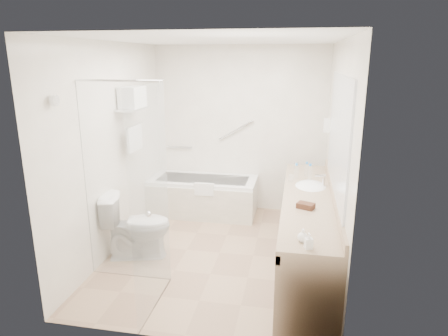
% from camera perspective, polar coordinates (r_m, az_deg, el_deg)
% --- Properties ---
extents(floor, '(3.20, 3.20, 0.00)m').
position_cam_1_polar(floor, '(5.01, -0.65, -12.00)').
color(floor, tan).
rests_on(floor, ground).
extents(ceiling, '(2.60, 3.20, 0.10)m').
position_cam_1_polar(ceiling, '(4.45, -0.75, 17.88)').
color(ceiling, silver).
rests_on(ceiling, wall_back).
extents(wall_back, '(2.60, 0.10, 2.50)m').
position_cam_1_polar(wall_back, '(6.12, 2.26, 5.47)').
color(wall_back, white).
rests_on(wall_back, ground).
extents(wall_front, '(2.60, 0.10, 2.50)m').
position_cam_1_polar(wall_front, '(3.09, -6.55, -4.81)').
color(wall_front, white).
rests_on(wall_front, ground).
extents(wall_left, '(0.10, 3.20, 2.50)m').
position_cam_1_polar(wall_left, '(4.99, -15.52, 2.60)').
color(wall_left, white).
rests_on(wall_left, ground).
extents(wall_right, '(0.10, 3.20, 2.50)m').
position_cam_1_polar(wall_right, '(4.51, 15.73, 1.24)').
color(wall_right, white).
rests_on(wall_right, ground).
extents(bathtub, '(1.60, 0.73, 0.59)m').
position_cam_1_polar(bathtub, '(6.12, -2.98, -4.00)').
color(bathtub, white).
rests_on(bathtub, floor).
extents(grab_bar_short, '(0.40, 0.03, 0.03)m').
position_cam_1_polar(grab_bar_short, '(6.34, -6.35, 2.98)').
color(grab_bar_short, silver).
rests_on(grab_bar_short, wall_back).
extents(grab_bar_long, '(0.53, 0.03, 0.33)m').
position_cam_1_polar(grab_bar_long, '(6.09, 1.73, 5.42)').
color(grab_bar_long, silver).
rests_on(grab_bar_long, wall_back).
extents(shower_enclosure, '(0.96, 0.91, 2.11)m').
position_cam_1_polar(shower_enclosure, '(3.95, -12.38, -3.30)').
color(shower_enclosure, silver).
rests_on(shower_enclosure, floor).
extents(towel_shelf, '(0.24, 0.55, 0.81)m').
position_cam_1_polar(towel_shelf, '(5.17, -12.91, 8.87)').
color(towel_shelf, silver).
rests_on(towel_shelf, wall_left).
extents(vanity_counter, '(0.55, 2.70, 0.95)m').
position_cam_1_polar(vanity_counter, '(4.53, 11.83, -6.53)').
color(vanity_counter, tan).
rests_on(vanity_counter, floor).
extents(sink, '(0.40, 0.52, 0.14)m').
position_cam_1_polar(sink, '(4.85, 12.25, -2.82)').
color(sink, white).
rests_on(sink, vanity_counter).
extents(faucet, '(0.03, 0.03, 0.14)m').
position_cam_1_polar(faucet, '(4.83, 14.04, -1.66)').
color(faucet, silver).
rests_on(faucet, vanity_counter).
extents(mirror, '(0.02, 2.00, 1.20)m').
position_cam_1_polar(mirror, '(4.30, 16.05, 4.64)').
color(mirror, silver).
rests_on(mirror, wall_right).
extents(hairdryer_unit, '(0.08, 0.10, 0.18)m').
position_cam_1_polar(hairdryer_unit, '(5.49, 14.49, 5.95)').
color(hairdryer_unit, white).
rests_on(hairdryer_unit, wall_right).
extents(toilet, '(0.88, 0.64, 0.78)m').
position_cam_1_polar(toilet, '(4.89, -12.33, -8.07)').
color(toilet, white).
rests_on(toilet, floor).
extents(amenity_basket, '(0.20, 0.17, 0.06)m').
position_cam_1_polar(amenity_basket, '(4.11, 11.60, -5.30)').
color(amenity_basket, '#4D2A1B').
rests_on(amenity_basket, vanity_counter).
extents(soap_bottle_a, '(0.10, 0.14, 0.06)m').
position_cam_1_polar(soap_bottle_a, '(3.29, 11.97, -10.71)').
color(soap_bottle_a, white).
rests_on(soap_bottle_a, vanity_counter).
extents(soap_bottle_b, '(0.11, 0.13, 0.09)m').
position_cam_1_polar(soap_bottle_b, '(3.39, 11.18, -9.61)').
color(soap_bottle_b, white).
rests_on(soap_bottle_b, vanity_counter).
extents(water_bottle_left, '(0.06, 0.06, 0.19)m').
position_cam_1_polar(water_bottle_left, '(5.19, 11.71, -0.24)').
color(water_bottle_left, silver).
rests_on(water_bottle_left, vanity_counter).
extents(water_bottle_mid, '(0.06, 0.06, 0.20)m').
position_cam_1_polar(water_bottle_mid, '(5.06, 10.29, -0.52)').
color(water_bottle_mid, silver).
rests_on(water_bottle_mid, vanity_counter).
extents(water_bottle_right, '(0.06, 0.06, 0.20)m').
position_cam_1_polar(water_bottle_right, '(5.05, 12.16, -0.62)').
color(water_bottle_right, silver).
rests_on(water_bottle_right, vanity_counter).
extents(drinking_glass_near, '(0.08, 0.08, 0.08)m').
position_cam_1_polar(drinking_glass_near, '(4.95, 9.55, -1.44)').
color(drinking_glass_near, silver).
rests_on(drinking_glass_near, vanity_counter).
extents(drinking_glass_far, '(0.07, 0.07, 0.08)m').
position_cam_1_polar(drinking_glass_far, '(5.56, 10.25, 0.40)').
color(drinking_glass_far, silver).
rests_on(drinking_glass_far, vanity_counter).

